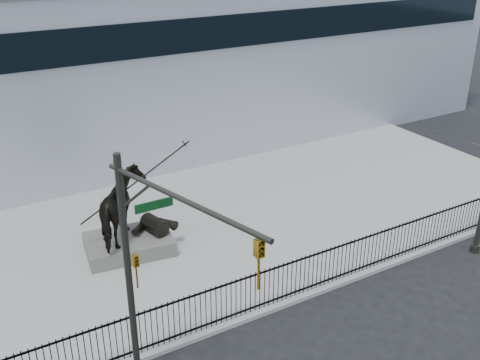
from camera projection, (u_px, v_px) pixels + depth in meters
ground at (339, 310)px, 18.77m from camera, size 120.00×120.00×0.00m
plaza at (235, 221)px, 24.23m from camera, size 30.00×12.00×0.15m
building at (123, 62)px, 32.61m from camera, size 44.00×14.00×9.00m
picket_fence at (318, 269)px, 19.38m from camera, size 22.10×0.10×1.50m
statue_plinth at (129, 244)px, 21.78m from camera, size 3.51×2.66×0.61m
equestrian_statue at (127, 208)px, 21.15m from camera, size 4.10×2.84×3.51m
traffic_signal_left at (149, 277)px, 13.50m from camera, size 1.52×4.84×7.00m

